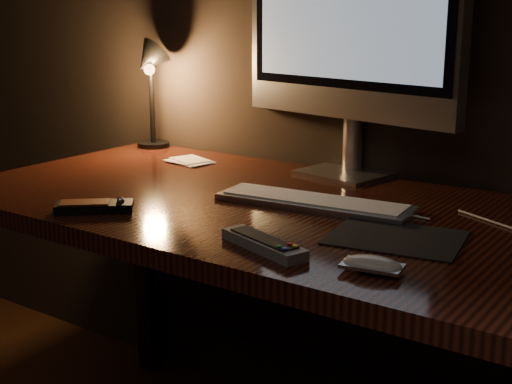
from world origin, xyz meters
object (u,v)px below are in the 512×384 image
Objects in this scene: keyboard at (314,202)px; monitor at (349,16)px; desk_lamp at (150,75)px; media_remote at (94,206)px; mouse at (372,267)px; desk at (308,254)px; tv_remote at (264,243)px.

monitor is at bearing 99.94° from keyboard.
monitor is 2.01× the size of desk_lamp.
monitor reaches higher than keyboard.
desk_lamp is (-0.37, 0.58, 0.21)m from media_remote.
monitor is 0.66m from desk_lamp.
keyboard is 4.40× the size of mouse.
monitor is 1.54× the size of keyboard.
monitor reaches higher than desk_lamp.
media_remote is (-0.27, -0.60, -0.38)m from monitor.
monitor is (-0.05, 0.26, 0.52)m from desk.
desk is at bearing 126.13° from tv_remote.
desk_lamp reaches higher than tv_remote.
mouse is at bearing 20.39° from tv_remote.
desk is 0.48m from mouse.
desk is 10.14× the size of media_remote.
mouse is at bearing -40.22° from media_remote.
monitor is 0.49m from keyboard.
keyboard is at bearing 123.84° from mouse.
monitor is 0.73m from tv_remote.
media_remote is at bearing -145.07° from keyboard.
desk is at bearing 123.66° from mouse.
keyboard is (0.03, -0.04, 0.14)m from desk.
monitor is at bearing 24.86° from media_remote.
desk_lamp is (-0.69, 0.23, 0.35)m from desk.
desk_lamp is (-1.00, 0.57, 0.21)m from mouse.
keyboard is at bearing -0.13° from media_remote.
monitor is 6.79× the size of mouse.
media_remote is at bearing -103.61° from monitor.
monitor is at bearing -4.64° from desk_lamp.
media_remote is at bearing 171.10° from mouse.
desk_lamp is (-0.80, 0.57, 0.21)m from tv_remote.
media_remote is 0.43m from tv_remote.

